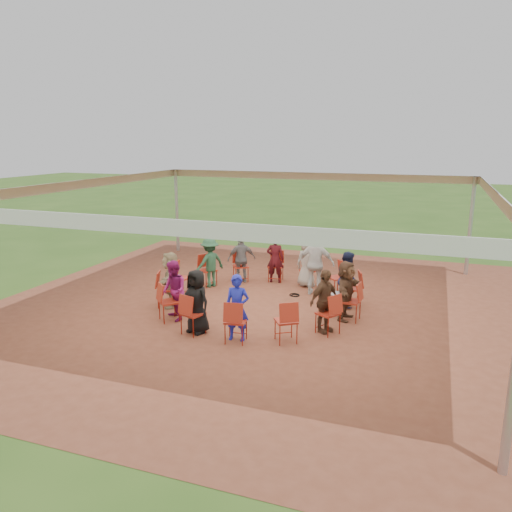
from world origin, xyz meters
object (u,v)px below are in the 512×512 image
(person_seated_0, at_px, (346,290))
(cable_coil, at_px, (295,295))
(chair_7, at_px, (181,278))
(chair_12, at_px, (286,321))
(person_seated_8, at_px, (197,301))
(chair_13, at_px, (328,314))
(person_seated_7, at_px, (174,291))
(standing_person, at_px, (316,264))
(chair_10, at_px, (193,314))
(chair_4, at_px, (276,266))
(person_seated_10, at_px, (324,301))
(person_seated_1, at_px, (348,279))
(person_seated_3, at_px, (275,259))
(chair_2, at_px, (336,278))
(chair_1, at_px, (352,289))
(person_seated_6, at_px, (171,279))
(chair_0, at_px, (351,302))
(chair_9, at_px, (169,302))
(person_seated_5, at_px, (210,263))
(person_seated_9, at_px, (237,308))
(chair_11, at_px, (236,321))
(chair_8, at_px, (166,289))
(chair_5, at_px, (241,266))
(person_seated_2, at_px, (307,262))
(person_seated_4, at_px, (241,259))
(chair_6, at_px, (208,270))

(person_seated_0, xyz_separation_m, cable_coil, (-1.57, 1.33, -0.68))
(chair_7, bearing_deg, chair_12, 64.29)
(person_seated_8, bearing_deg, chair_13, 36.66)
(chair_13, distance_m, person_seated_7, 3.53)
(person_seated_0, height_order, standing_person, standing_person)
(chair_10, height_order, person_seated_7, person_seated_7)
(chair_4, height_order, person_seated_10, person_seated_10)
(person_seated_1, height_order, person_seated_3, same)
(chair_2, bearing_deg, person_seated_8, 102.51)
(chair_1, bearing_deg, chair_13, 154.29)
(chair_7, distance_m, person_seated_3, 2.82)
(chair_10, distance_m, person_seated_0, 3.53)
(person_seated_10, bearing_deg, person_seated_6, 115.71)
(chair_0, bearing_deg, chair_9, 115.71)
(person_seated_5, bearing_deg, person_seated_9, 64.29)
(chair_4, xyz_separation_m, chair_9, (-1.31, -3.95, 0.00))
(chair_11, relative_size, person_seated_7, 0.65)
(chair_12, bearing_deg, chair_0, 25.71)
(person_seated_1, height_order, standing_person, standing_person)
(chair_11, distance_m, person_seated_1, 3.53)
(person_seated_1, distance_m, person_seated_6, 4.38)
(chair_0, relative_size, chair_13, 1.00)
(chair_12, xyz_separation_m, person_seated_10, (0.61, 0.80, 0.25))
(chair_7, distance_m, person_seated_6, 1.04)
(chair_7, relative_size, chair_8, 1.00)
(chair_13, height_order, person_seated_10, person_seated_10)
(chair_5, height_order, chair_8, same)
(person_seated_3, bearing_deg, chair_13, 116.45)
(person_seated_1, height_order, cable_coil, person_seated_1)
(chair_4, xyz_separation_m, chair_11, (0.60, -4.58, 0.00))
(person_seated_2, height_order, person_seated_5, same)
(person_seated_3, bearing_deg, person_seated_10, 115.71)
(chair_9, xyz_separation_m, person_seated_4, (0.41, 3.50, 0.25))
(person_seated_10, bearing_deg, chair_12, 173.80)
(chair_8, relative_size, cable_coil, 2.56)
(chair_6, distance_m, chair_13, 4.62)
(chair_10, bearing_deg, chair_4, 102.86)
(chair_4, xyz_separation_m, chair_7, (-2.00, -2.07, 0.00))
(chair_11, xyz_separation_m, person_seated_10, (1.58, 1.16, 0.25))
(chair_5, relative_size, person_seated_10, 0.65)
(chair_2, height_order, person_seated_10, person_seated_10)
(chair_11, bearing_deg, chair_2, 64.29)
(chair_13, xyz_separation_m, person_seated_3, (-2.26, 3.37, 0.25))
(chair_0, xyz_separation_m, chair_10, (-3.03, -1.97, 0.00))
(chair_13, relative_size, person_seated_4, 0.65)
(person_seated_8, xyz_separation_m, standing_person, (1.77, 3.53, 0.14))
(cable_coil, bearing_deg, chair_11, -95.17)
(chair_4, xyz_separation_m, person_seated_0, (2.48, -2.50, 0.25))
(chair_2, xyz_separation_m, person_seated_10, (0.27, -2.80, 0.25))
(person_seated_0, relative_size, person_seated_5, 1.00)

